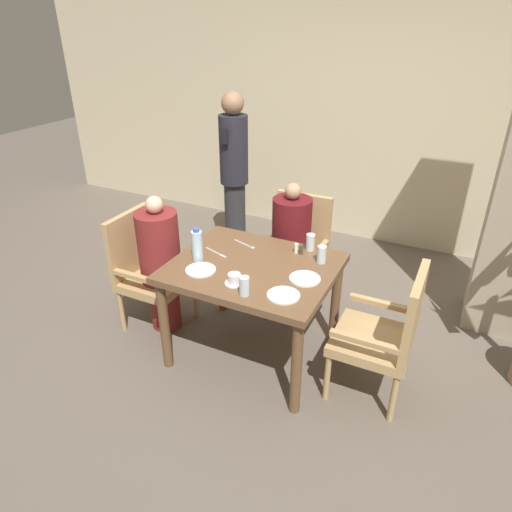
{
  "coord_description": "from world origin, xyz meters",
  "views": [
    {
      "loc": [
        1.22,
        -2.46,
        2.31
      ],
      "look_at": [
        0.0,
        0.05,
        0.81
      ],
      "focal_mm": 32.0,
      "sensor_mm": 36.0,
      "label": 1
    }
  ],
  "objects_px": {
    "diner_in_left_chair": "(161,263)",
    "teacup_with_saucer": "(234,279)",
    "plate_main_right": "(201,270)",
    "diner_in_far_chair": "(291,247)",
    "plate_main_left": "(283,295)",
    "standing_host": "(234,172)",
    "glass_tall_mid": "(310,242)",
    "glass_tall_near": "(322,254)",
    "glass_tall_far": "(244,286)",
    "water_bottle": "(197,245)",
    "chair_right_side": "(386,332)",
    "chair_far_side": "(297,248)",
    "chair_left_side": "(147,268)",
    "plate_dessert_center": "(305,279)"
  },
  "relations": [
    {
      "from": "chair_far_side",
      "to": "standing_host",
      "type": "height_order",
      "value": "standing_host"
    },
    {
      "from": "plate_main_right",
      "to": "chair_right_side",
      "type": "bearing_deg",
      "value": 10.29
    },
    {
      "from": "diner_in_far_chair",
      "to": "chair_right_side",
      "type": "bearing_deg",
      "value": -36.8
    },
    {
      "from": "plate_main_right",
      "to": "teacup_with_saucer",
      "type": "height_order",
      "value": "teacup_with_saucer"
    },
    {
      "from": "standing_host",
      "to": "glass_tall_near",
      "type": "relative_size",
      "value": 13.36
    },
    {
      "from": "diner_in_left_chair",
      "to": "glass_tall_far",
      "type": "relative_size",
      "value": 9.11
    },
    {
      "from": "diner_in_far_chair",
      "to": "diner_in_left_chair",
      "type": "bearing_deg",
      "value": -138.56
    },
    {
      "from": "chair_left_side",
      "to": "chair_right_side",
      "type": "bearing_deg",
      "value": 0.0
    },
    {
      "from": "chair_far_side",
      "to": "chair_right_side",
      "type": "relative_size",
      "value": 1.0
    },
    {
      "from": "chair_right_side",
      "to": "glass_tall_mid",
      "type": "height_order",
      "value": "chair_right_side"
    },
    {
      "from": "plate_main_right",
      "to": "glass_tall_mid",
      "type": "height_order",
      "value": "glass_tall_mid"
    },
    {
      "from": "diner_in_left_chair",
      "to": "teacup_with_saucer",
      "type": "bearing_deg",
      "value": -18.66
    },
    {
      "from": "diner_in_left_chair",
      "to": "plate_main_left",
      "type": "bearing_deg",
      "value": -13.15
    },
    {
      "from": "chair_left_side",
      "to": "glass_tall_far",
      "type": "xyz_separation_m",
      "value": [
        1.07,
        -0.36,
        0.32
      ]
    },
    {
      "from": "plate_main_left",
      "to": "diner_in_left_chair",
      "type": "bearing_deg",
      "value": 166.85
    },
    {
      "from": "chair_far_side",
      "to": "glass_tall_far",
      "type": "distance_m",
      "value": 1.26
    },
    {
      "from": "diner_in_far_chair",
      "to": "water_bottle",
      "type": "distance_m",
      "value": 0.94
    },
    {
      "from": "chair_right_side",
      "to": "plate_main_right",
      "type": "distance_m",
      "value": 1.28
    },
    {
      "from": "chair_far_side",
      "to": "water_bottle",
      "type": "distance_m",
      "value": 1.09
    },
    {
      "from": "plate_main_right",
      "to": "glass_tall_far",
      "type": "distance_m",
      "value": 0.43
    },
    {
      "from": "plate_main_left",
      "to": "plate_main_right",
      "type": "relative_size",
      "value": 1.0
    },
    {
      "from": "glass_tall_near",
      "to": "chair_left_side",
      "type": "bearing_deg",
      "value": -169.72
    },
    {
      "from": "diner_in_left_chair",
      "to": "glass_tall_near",
      "type": "distance_m",
      "value": 1.26
    },
    {
      "from": "plate_main_left",
      "to": "water_bottle",
      "type": "bearing_deg",
      "value": 166.69
    },
    {
      "from": "standing_host",
      "to": "plate_main_right",
      "type": "xyz_separation_m",
      "value": [
        0.63,
        -1.65,
        -0.13
      ]
    },
    {
      "from": "diner_in_far_chair",
      "to": "teacup_with_saucer",
      "type": "xyz_separation_m",
      "value": [
        -0.0,
        -0.98,
        0.21
      ]
    },
    {
      "from": "teacup_with_saucer",
      "to": "glass_tall_mid",
      "type": "xyz_separation_m",
      "value": [
        0.28,
        0.66,
        0.03
      ]
    },
    {
      "from": "chair_right_side",
      "to": "plate_dessert_center",
      "type": "relative_size",
      "value": 4.62
    },
    {
      "from": "diner_in_left_chair",
      "to": "plate_main_right",
      "type": "height_order",
      "value": "diner_in_left_chair"
    },
    {
      "from": "diner_in_left_chair",
      "to": "glass_tall_near",
      "type": "bearing_deg",
      "value": 11.48
    },
    {
      "from": "plate_main_right",
      "to": "diner_in_far_chair",
      "type": "bearing_deg",
      "value": 73.03
    },
    {
      "from": "diner_in_far_chair",
      "to": "chair_left_side",
      "type": "bearing_deg",
      "value": -143.2
    },
    {
      "from": "chair_right_side",
      "to": "teacup_with_saucer",
      "type": "distance_m",
      "value": 1.03
    },
    {
      "from": "chair_left_side",
      "to": "plate_main_left",
      "type": "height_order",
      "value": "chair_left_side"
    },
    {
      "from": "plate_dessert_center",
      "to": "diner_in_far_chair",
      "type": "bearing_deg",
      "value": 118.02
    },
    {
      "from": "chair_far_side",
      "to": "glass_tall_far",
      "type": "relative_size",
      "value": 7.64
    },
    {
      "from": "diner_in_left_chair",
      "to": "standing_host",
      "type": "bearing_deg",
      "value": 94.56
    },
    {
      "from": "standing_host",
      "to": "glass_tall_mid",
      "type": "distance_m",
      "value": 1.58
    },
    {
      "from": "diner_in_left_chair",
      "to": "plate_main_left",
      "type": "xyz_separation_m",
      "value": [
        1.15,
        -0.27,
        0.19
      ]
    },
    {
      "from": "glass_tall_near",
      "to": "glass_tall_far",
      "type": "xyz_separation_m",
      "value": [
        -0.29,
        -0.6,
        0.0
      ]
    },
    {
      "from": "plate_dessert_center",
      "to": "glass_tall_mid",
      "type": "bearing_deg",
      "value": 105.59
    },
    {
      "from": "glass_tall_far",
      "to": "standing_host",
      "type": "bearing_deg",
      "value": 120.12
    },
    {
      "from": "diner_in_left_chair",
      "to": "water_bottle",
      "type": "relative_size",
      "value": 4.73
    },
    {
      "from": "chair_far_side",
      "to": "plate_dessert_center",
      "type": "distance_m",
      "value": 0.99
    },
    {
      "from": "glass_tall_mid",
      "to": "glass_tall_far",
      "type": "height_order",
      "value": "same"
    },
    {
      "from": "diner_in_left_chair",
      "to": "glass_tall_far",
      "type": "bearing_deg",
      "value": -21.23
    },
    {
      "from": "diner_in_far_chair",
      "to": "standing_host",
      "type": "relative_size",
      "value": 0.68
    },
    {
      "from": "diner_in_far_chair",
      "to": "water_bottle",
      "type": "xyz_separation_m",
      "value": [
        -0.39,
        -0.8,
        0.29
      ]
    },
    {
      "from": "chair_left_side",
      "to": "chair_far_side",
      "type": "height_order",
      "value": "same"
    },
    {
      "from": "glass_tall_near",
      "to": "diner_in_left_chair",
      "type": "bearing_deg",
      "value": -168.52
    }
  ]
}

